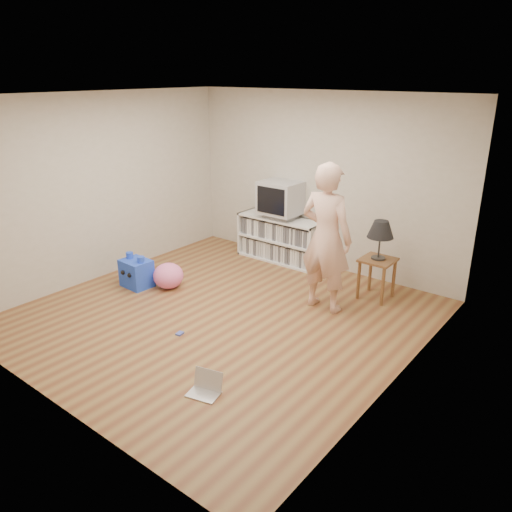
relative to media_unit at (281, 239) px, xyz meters
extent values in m
plane|color=brown|center=(0.57, -2.04, -0.35)|extent=(4.50, 4.50, 0.00)
cube|color=#BDB6A6|center=(0.57, 0.21, 0.95)|extent=(4.50, 0.02, 2.60)
cube|color=#BDB6A6|center=(0.57, -4.29, 0.95)|extent=(4.50, 0.02, 2.60)
cube|color=#BDB6A6|center=(-1.68, -2.04, 0.95)|extent=(0.02, 4.50, 2.60)
cube|color=#BDB6A6|center=(2.82, -2.04, 0.95)|extent=(0.02, 4.50, 2.60)
cube|color=white|center=(0.57, -2.04, 2.25)|extent=(4.50, 4.50, 0.01)
cube|color=white|center=(0.00, 0.19, 0.00)|extent=(1.40, 0.03, 0.70)
cube|color=white|center=(-0.69, -0.02, 0.00)|extent=(0.03, 0.45, 0.70)
cube|color=white|center=(0.68, -0.02, 0.00)|extent=(0.03, 0.45, 0.70)
cube|color=white|center=(0.00, -0.02, -0.33)|extent=(1.40, 0.45, 0.03)
cube|color=white|center=(0.00, -0.02, 0.00)|extent=(1.34, 0.45, 0.03)
cube|color=white|center=(0.00, -0.02, 0.33)|extent=(1.40, 0.45, 0.03)
cube|color=silver|center=(0.00, -0.02, 0.00)|extent=(1.26, 0.36, 0.64)
cube|color=gray|center=(0.00, -0.02, 0.39)|extent=(0.45, 0.35, 0.07)
cube|color=#ACACB1|center=(0.00, -0.02, 0.67)|extent=(0.60, 0.52, 0.50)
cube|color=black|center=(0.00, -0.28, 0.67)|extent=(0.50, 0.01, 0.40)
cylinder|color=brown|center=(1.66, -0.56, -0.09)|extent=(0.04, 0.04, 0.52)
cylinder|color=brown|center=(2.00, -0.56, -0.09)|extent=(0.04, 0.04, 0.52)
cylinder|color=brown|center=(1.66, -0.22, -0.09)|extent=(0.04, 0.04, 0.52)
cylinder|color=brown|center=(2.00, -0.22, -0.09)|extent=(0.04, 0.04, 0.52)
cube|color=brown|center=(1.83, -0.39, 0.19)|extent=(0.42, 0.42, 0.03)
cylinder|color=#333333|center=(1.83, -0.39, 0.21)|extent=(0.18, 0.18, 0.02)
cylinder|color=#333333|center=(1.83, -0.39, 0.39)|extent=(0.02, 0.02, 0.32)
imported|color=beige|center=(1.43, -1.07, 0.58)|extent=(0.68, 0.45, 1.87)
cube|color=silver|center=(1.52, -3.36, -0.34)|extent=(0.34, 0.27, 0.01)
cube|color=silver|center=(1.49, -3.26, -0.24)|extent=(0.30, 0.13, 0.19)
cube|color=black|center=(1.49, -3.26, -0.24)|extent=(0.26, 0.11, 0.16)
cube|color=#4655BC|center=(0.51, -2.70, -0.34)|extent=(0.08, 0.10, 0.02)
cube|color=blue|center=(-0.96, -2.11, -0.16)|extent=(0.43, 0.34, 0.39)
cylinder|color=blue|center=(-1.09, -2.10, 0.08)|extent=(0.10, 0.10, 0.09)
cylinder|color=blue|center=(-0.84, -2.11, 0.08)|extent=(0.10, 0.10, 0.09)
sphere|color=black|center=(-1.05, -2.27, -0.11)|extent=(0.06, 0.06, 0.06)
sphere|color=black|center=(-0.90, -2.28, -0.11)|extent=(0.06, 0.06, 0.06)
ellipsoid|color=pink|center=(-0.58, -1.87, -0.17)|extent=(0.49, 0.49, 0.36)
camera|label=1|loc=(4.33, -6.13, 2.50)|focal=35.00mm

